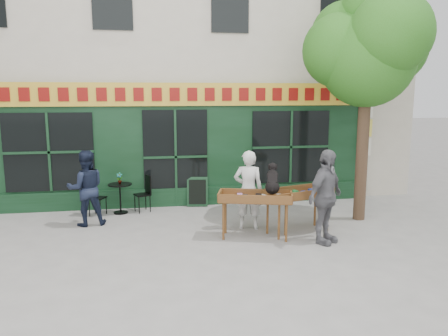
% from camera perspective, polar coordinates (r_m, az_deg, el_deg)
% --- Properties ---
extents(ground, '(80.00, 80.00, 0.00)m').
position_cam_1_polar(ground, '(9.78, -5.29, -8.35)').
color(ground, slate).
rests_on(ground, ground).
extents(building, '(14.00, 7.26, 10.00)m').
position_cam_1_polar(building, '(15.38, -7.51, 16.93)').
color(building, beige).
rests_on(building, ground).
extents(street_tree, '(3.05, 2.90, 5.60)m').
position_cam_1_polar(street_tree, '(10.93, 18.33, 14.93)').
color(street_tree, '#382619').
rests_on(street_tree, ground).
extents(book_cart_center, '(1.61, 1.01, 0.99)m').
position_cam_1_polar(book_cart_center, '(9.20, 4.10, -4.16)').
color(book_cart_center, brown).
rests_on(book_cart_center, ground).
extents(dog, '(0.49, 0.67, 0.60)m').
position_cam_1_polar(dog, '(9.14, 6.35, -1.29)').
color(dog, black).
rests_on(dog, book_cart_center).
extents(woman, '(0.74, 0.59, 1.78)m').
position_cam_1_polar(woman, '(9.80, 3.19, -2.87)').
color(woman, silver).
rests_on(woman, ground).
extents(book_cart_right, '(1.62, 1.04, 0.99)m').
position_cam_1_polar(book_cart_right, '(9.66, 9.70, -3.61)').
color(book_cart_right, brown).
rests_on(book_cart_right, ground).
extents(man_right, '(1.18, 1.06, 1.93)m').
position_cam_1_polar(man_right, '(9.05, 13.11, -3.70)').
color(man_right, '#58585D').
rests_on(man_right, ground).
extents(bistro_table, '(0.60, 0.60, 0.76)m').
position_cam_1_polar(bistro_table, '(11.40, -13.42, -3.12)').
color(bistro_table, black).
rests_on(bistro_table, ground).
extents(bistro_chair_left, '(0.48, 0.47, 0.95)m').
position_cam_1_polar(bistro_chair_left, '(11.39, -16.62, -3.20)').
color(bistro_chair_left, black).
rests_on(bistro_chair_left, ground).
extents(bistro_chair_right, '(0.47, 0.47, 0.95)m').
position_cam_1_polar(bistro_chair_right, '(11.45, -10.24, -2.87)').
color(bistro_chair_right, black).
rests_on(bistro_chair_right, ground).
extents(potted_plant, '(0.17, 0.12, 0.29)m').
position_cam_1_polar(potted_plant, '(11.33, -13.50, -1.31)').
color(potted_plant, gray).
rests_on(potted_plant, bistro_table).
extents(man_left, '(0.97, 0.83, 1.75)m').
position_cam_1_polar(man_left, '(10.52, -17.58, -2.52)').
color(man_left, black).
rests_on(man_left, ground).
extents(chalkboard, '(0.58, 0.26, 0.79)m').
position_cam_1_polar(chalkboard, '(11.83, -3.49, -3.12)').
color(chalkboard, black).
rests_on(chalkboard, ground).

